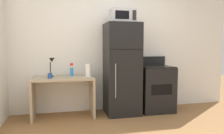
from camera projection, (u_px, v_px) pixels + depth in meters
wall_back_white at (118, 47)px, 4.59m from camera, size 5.00×0.10×2.60m
desk at (63, 89)px, 4.07m from camera, size 1.12×0.57×0.75m
desk_lamp at (51, 64)px, 4.06m from camera, size 0.14×0.12×0.35m
spray_bottle at (72, 71)px, 4.17m from camera, size 0.06×0.06×0.25m
paper_towel_roll at (88, 70)px, 4.10m from camera, size 0.11×0.11×0.24m
coffee_mug at (50, 76)px, 3.88m from camera, size 0.08×0.08×0.09m
refrigerator at (122, 69)px, 4.26m from camera, size 0.64×0.65×1.76m
microwave at (122, 16)px, 4.14m from camera, size 0.46×0.35×0.26m
oven_range at (155, 88)px, 4.47m from camera, size 0.66×0.61×1.10m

